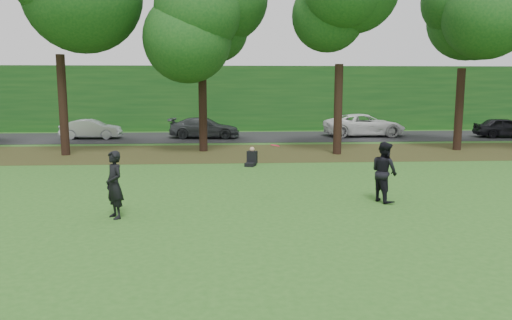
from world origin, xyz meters
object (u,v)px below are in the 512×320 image
(player_right, at_px, (384,172))
(frisbee, at_px, (275,145))
(player_left, at_px, (114,185))
(seated_person, at_px, (252,159))

(player_right, distance_m, frisbee, 3.53)
(player_right, bearing_deg, frisbee, 73.44)
(player_right, bearing_deg, player_left, 79.68)
(player_left, distance_m, player_right, 8.02)
(frisbee, distance_m, seated_person, 7.57)
(player_left, xyz_separation_m, player_right, (7.89, 1.43, 0.01))
(player_left, height_order, player_right, player_right)
(player_left, distance_m, frisbee, 4.72)
(player_left, relative_size, frisbee, 5.36)
(frisbee, relative_size, seated_person, 0.41)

